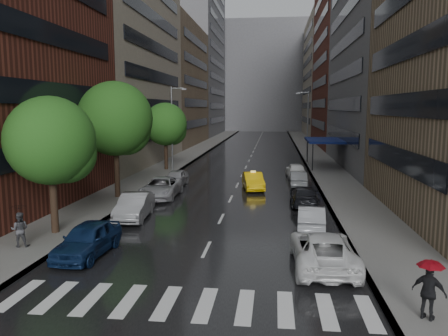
{
  "coord_description": "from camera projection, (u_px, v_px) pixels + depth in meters",
  "views": [
    {
      "loc": [
        3.21,
        -16.43,
        6.91
      ],
      "look_at": [
        0.0,
        11.56,
        3.0
      ],
      "focal_mm": 35.0,
      "sensor_mm": 36.0,
      "label": 1
    }
  ],
  "objects": [
    {
      "name": "ped_red_umbrella",
      "position": [
        430.0,
        284.0,
        13.88
      ],
      "size": [
        1.13,
        0.98,
        2.01
      ],
      "color": "black",
      "rests_on": "sidewalk_right"
    },
    {
      "name": "parked_cars_right",
      "position": [
        306.0,
        201.0,
        28.97
      ],
      "size": [
        2.72,
        29.75,
        1.57
      ],
      "color": "white",
      "rests_on": "ground"
    },
    {
      "name": "tree_far",
      "position": [
        165.0,
        124.0,
        47.63
      ],
      "size": [
        4.68,
        4.68,
        7.46
      ],
      "color": "#382619",
      "rests_on": "ground"
    },
    {
      "name": "building_far",
      "position": [
        264.0,
        77.0,
        131.4
      ],
      "size": [
        40.0,
        14.0,
        32.0
      ],
      "primitive_type": "cube",
      "color": "slate",
      "rests_on": "ground"
    },
    {
      "name": "buildings_right",
      "position": [
        350.0,
        56.0,
        69.52
      ],
      "size": [
        8.05,
        109.1,
        36.0
      ],
      "color": "#937A5B",
      "rests_on": "ground"
    },
    {
      "name": "awning",
      "position": [
        324.0,
        140.0,
        50.48
      ],
      "size": [
        4.0,
        8.0,
        3.12
      ],
      "color": "navy",
      "rests_on": "sidewalk_right"
    },
    {
      "name": "tree_near",
      "position": [
        51.0,
        141.0,
        23.18
      ],
      "size": [
        4.73,
        4.73,
        7.54
      ],
      "color": "#382619",
      "rests_on": "ground"
    },
    {
      "name": "sidewalk_left",
      "position": [
        195.0,
        152.0,
        67.69
      ],
      "size": [
        4.0,
        140.0,
        0.15
      ],
      "primitive_type": "cube",
      "color": "gray",
      "rests_on": "ground"
    },
    {
      "name": "street_lamp_left",
      "position": [
        173.0,
        126.0,
        47.21
      ],
      "size": [
        1.74,
        0.22,
        9.0
      ],
      "color": "gray",
      "rests_on": "sidewalk_left"
    },
    {
      "name": "sidewalk_right",
      "position": [
        312.0,
        153.0,
        65.66
      ],
      "size": [
        4.0,
        140.0,
        0.15
      ],
      "primitive_type": "cube",
      "color": "gray",
      "rests_on": "ground"
    },
    {
      "name": "parked_cars_left",
      "position": [
        147.0,
        197.0,
        30.07
      ],
      "size": [
        2.67,
        23.1,
        1.58
      ],
      "color": "#10244B",
      "rests_on": "ground"
    },
    {
      "name": "crosswalk",
      "position": [
        186.0,
        303.0,
        15.49
      ],
      "size": [
        13.15,
        2.8,
        0.01
      ],
      "color": "silver",
      "rests_on": "ground"
    },
    {
      "name": "buildings_left",
      "position": [
        169.0,
        54.0,
        74.83
      ],
      "size": [
        8.0,
        108.0,
        38.0
      ],
      "color": "maroon",
      "rests_on": "ground"
    },
    {
      "name": "tree_mid",
      "position": [
        115.0,
        119.0,
        32.55
      ],
      "size": [
        5.57,
        5.57,
        8.87
      ],
      "color": "#382619",
      "rests_on": "ground"
    },
    {
      "name": "ground",
      "position": [
        191.0,
        281.0,
        17.49
      ],
      "size": [
        220.0,
        220.0,
        0.0
      ],
      "primitive_type": "plane",
      "color": "gray",
      "rests_on": "ground"
    },
    {
      "name": "taxi",
      "position": [
        253.0,
        181.0,
        37.02
      ],
      "size": [
        2.25,
        4.59,
        1.45
      ],
      "primitive_type": "imported",
      "rotation": [
        0.0,
        0.0,
        0.17
      ],
      "color": "yellow",
      "rests_on": "ground"
    },
    {
      "name": "ped_black_umbrella",
      "position": [
        19.0,
        222.0,
        21.23
      ],
      "size": [
        0.98,
        0.98,
        2.09
      ],
      "color": "#424347",
      "rests_on": "sidewalk_left"
    },
    {
      "name": "road",
      "position": [
        253.0,
        153.0,
        66.69
      ],
      "size": [
        14.0,
        140.0,
        0.01
      ],
      "primitive_type": "cube",
      "color": "black",
      "rests_on": "ground"
    },
    {
      "name": "street_lamp_right",
      "position": [
        307.0,
        122.0,
        60.22
      ],
      "size": [
        1.74,
        0.22,
        9.0
      ],
      "color": "gray",
      "rests_on": "sidewalk_right"
    }
  ]
}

